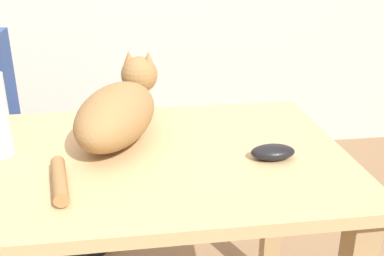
{
  "coord_description": "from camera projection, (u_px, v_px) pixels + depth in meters",
  "views": [
    {
      "loc": [
        0.21,
        -1.02,
        1.2
      ],
      "look_at": [
        0.35,
        0.01,
        0.77
      ],
      "focal_mm": 41.96,
      "sensor_mm": 36.0,
      "label": 1
    }
  ],
  "objects": [
    {
      "name": "desk",
      "position": [
        54.0,
        196.0,
        1.14
      ],
      "size": [
        1.48,
        0.68,
        0.71
      ],
      "color": "tan",
      "rests_on": "ground_plane"
    },
    {
      "name": "office_chair",
      "position": [
        44.0,
        159.0,
        1.85
      ],
      "size": [
        0.48,
        0.48,
        0.89
      ],
      "color": "black",
      "rests_on": "ground_plane"
    },
    {
      "name": "cat",
      "position": [
        119.0,
        110.0,
        1.19
      ],
      "size": [
        0.3,
        0.58,
        0.2
      ],
      "color": "olive",
      "rests_on": "desk"
    },
    {
      "name": "computer_mouse",
      "position": [
        273.0,
        152.0,
        1.1
      ],
      "size": [
        0.11,
        0.06,
        0.04
      ],
      "primitive_type": "ellipsoid",
      "color": "black",
      "rests_on": "desk"
    }
  ]
}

